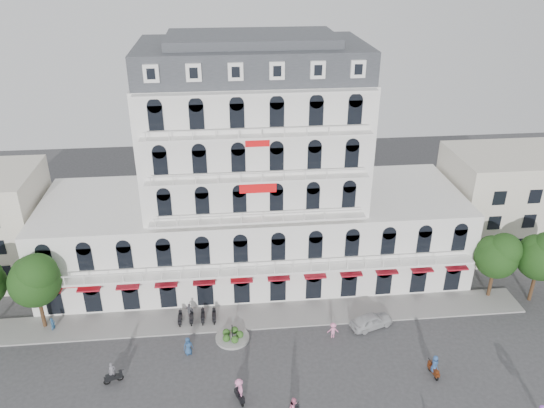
{
  "coord_description": "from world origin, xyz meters",
  "views": [
    {
      "loc": [
        -3.18,
        -33.14,
        33.54
      ],
      "look_at": [
        1.13,
        10.0,
        11.99
      ],
      "focal_mm": 35.0,
      "sensor_mm": 36.0,
      "label": 1
    }
  ],
  "objects": [
    {
      "name": "tree_east_outer",
      "position": [
        28.05,
        8.98,
        5.55
      ],
      "size": [
        4.65,
        4.65,
        8.05
      ],
      "color": "#382314",
      "rests_on": "ground"
    },
    {
      "name": "rider_east",
      "position": [
        14.02,
        -0.4,
        1.06
      ],
      "size": [
        0.65,
        1.7,
        2.14
      ],
      "rotation": [
        0.0,
        0.0,
        1.73
      ],
      "color": "#612A11",
      "rests_on": "ground"
    },
    {
      "name": "flank_building_east",
      "position": [
        30.0,
        20.0,
        6.0
      ],
      "size": [
        14.0,
        10.0,
        12.0
      ],
      "primitive_type": "cube",
      "color": "beige",
      "rests_on": "ground"
    },
    {
      "name": "pedestrian_left",
      "position": [
        -7.02,
        4.39,
        0.89
      ],
      "size": [
        1.0,
        0.81,
        1.78
      ],
      "primitive_type": "imported",
      "rotation": [
        0.0,
        0.0,
        0.32
      ],
      "color": "navy",
      "rests_on": "ground"
    },
    {
      "name": "rider_center",
      "position": [
        -2.68,
        -1.6,
        1.23
      ],
      "size": [
        1.04,
        1.64,
        2.31
      ],
      "rotation": [
        0.0,
        0.0,
        5.06
      ],
      "color": "black",
      "rests_on": "ground"
    },
    {
      "name": "pedestrian_far",
      "position": [
        -20.0,
        8.82,
        0.76
      ],
      "size": [
        0.54,
        0.65,
        1.51
      ],
      "primitive_type": "imported",
      "rotation": [
        0.0,
        0.0,
        1.18
      ],
      "color": "navy",
      "rests_on": "ground"
    },
    {
      "name": "pedestrian_right",
      "position": [
        6.42,
        5.29,
        0.81
      ],
      "size": [
        1.06,
        0.62,
        1.62
      ],
      "primitive_type": "imported",
      "rotation": [
        0.0,
        0.0,
        3.12
      ],
      "color": "pink",
      "rests_on": "ground"
    },
    {
      "name": "parked_scooter_row",
      "position": [
        -6.35,
        8.8,
        0.0
      ],
      "size": [
        4.4,
        1.8,
        1.1
      ],
      "primitive_type": null,
      "color": "black",
      "rests_on": "ground"
    },
    {
      "name": "tree_east_inner",
      "position": [
        24.05,
        9.98,
        5.21
      ],
      "size": [
        4.4,
        4.37,
        7.57
      ],
      "color": "#382314",
      "rests_on": "ground"
    },
    {
      "name": "tree_west_inner",
      "position": [
        -20.95,
        9.48,
        5.68
      ],
      "size": [
        4.76,
        4.76,
        8.25
      ],
      "color": "#382314",
      "rests_on": "ground"
    },
    {
      "name": "pedestrian_mid",
      "position": [
        -7.08,
        9.5,
        0.84
      ],
      "size": [
        1.05,
        0.89,
        1.69
      ],
      "primitive_type": "imported",
      "rotation": [
        0.0,
        0.0,
        2.56
      ],
      "color": "#5C5C64",
      "rests_on": "ground"
    },
    {
      "name": "sidewalk",
      "position": [
        0.0,
        9.0,
        0.08
      ],
      "size": [
        53.0,
        4.0,
        0.16
      ],
      "primitive_type": "cube",
      "color": "gray",
      "rests_on": "ground"
    },
    {
      "name": "main_building",
      "position": [
        0.0,
        18.0,
        9.96
      ],
      "size": [
        45.0,
        15.0,
        25.8
      ],
      "color": "silver",
      "rests_on": "ground"
    },
    {
      "name": "ground",
      "position": [
        0.0,
        0.0,
        0.0
      ],
      "size": [
        120.0,
        120.0,
        0.0
      ],
      "primitive_type": "plane",
      "color": "#38383A",
      "rests_on": "ground"
    },
    {
      "name": "parked_car",
      "position": [
        10.41,
        6.43,
        0.72
      ],
      "size": [
        4.57,
        2.95,
        1.45
      ],
      "primitive_type": "imported",
      "rotation": [
        0.0,
        0.0,
        1.89
      ],
      "color": "silver",
      "rests_on": "ground"
    },
    {
      "name": "rider_west",
      "position": [
        -13.19,
        1.5,
        0.92
      ],
      "size": [
        1.64,
        0.83,
        2.09
      ],
      "rotation": [
        0.0,
        0.0,
        0.34
      ],
      "color": "black",
      "rests_on": "ground"
    },
    {
      "name": "traffic_island",
      "position": [
        -3.0,
        6.0,
        0.26
      ],
      "size": [
        3.2,
        3.2,
        1.6
      ],
      "color": "gray",
      "rests_on": "ground"
    }
  ]
}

